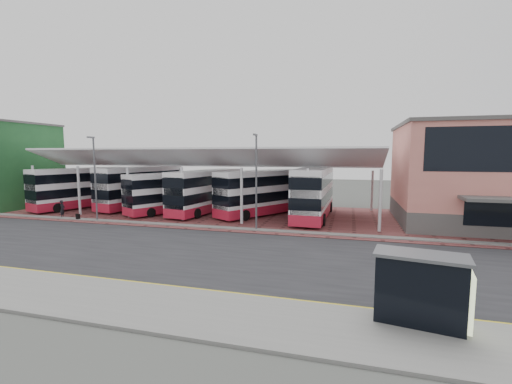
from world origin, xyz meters
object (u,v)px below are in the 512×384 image
(terminal, at_px, (508,174))
(pedestrian, at_px, (62,209))
(bus_4, at_px, (263,193))
(bus_3, at_px, (206,191))
(bus_5, at_px, (314,193))
(bus_1, at_px, (141,187))
(bus_2, at_px, (172,193))
(bus_shelter, at_px, (429,284))
(bus_0, at_px, (82,188))

(terminal, bearing_deg, pedestrian, -169.75)
(bus_4, relative_size, pedestrian, 6.20)
(bus_3, bearing_deg, pedestrian, -141.07)
(bus_3, bearing_deg, terminal, 10.99)
(terminal, distance_m, bus_5, 17.06)
(terminal, relative_size, bus_1, 1.51)
(bus_2, bearing_deg, bus_1, -174.58)
(bus_1, xyz_separation_m, pedestrian, (-3.53, -8.38, -1.54))
(terminal, height_order, bus_5, terminal)
(terminal, relative_size, bus_shelter, 5.28)
(bus_0, xyz_separation_m, bus_1, (6.64, 2.15, 0.08))
(bus_4, relative_size, bus_5, 0.90)
(bus_0, bearing_deg, bus_shelter, -13.69)
(bus_4, bearing_deg, pedestrian, -127.47)
(bus_3, bearing_deg, bus_2, -157.26)
(bus_1, bearing_deg, bus_3, 2.63)
(terminal, bearing_deg, bus_3, -179.00)
(bus_2, distance_m, bus_3, 3.75)
(terminal, bearing_deg, bus_shelter, -115.86)
(bus_2, distance_m, bus_5, 15.44)
(pedestrian, bearing_deg, bus_3, -83.80)
(bus_4, bearing_deg, bus_2, -142.12)
(bus_4, bearing_deg, bus_5, 28.66)
(pedestrian, relative_size, bus_shelter, 0.51)
(bus_0, height_order, bus_3, bus_0)
(bus_2, height_order, bus_4, bus_4)
(bus_1, height_order, bus_5, bus_5)
(bus_3, relative_size, bus_5, 0.94)
(bus_0, bearing_deg, bus_1, 35.85)
(bus_5, relative_size, pedestrian, 6.86)
(bus_4, xyz_separation_m, bus_shelter, (11.66, -21.72, -0.60))
(bus_2, xyz_separation_m, bus_4, (10.04, 1.09, 0.17))
(bus_0, distance_m, bus_4, 22.09)
(bus_5, xyz_separation_m, bus_shelter, (6.28, -21.44, -0.76))
(bus_1, bearing_deg, pedestrian, -101.26)
(bus_1, xyz_separation_m, bus_4, (15.43, -1.16, -0.11))
(terminal, height_order, pedestrian, terminal)
(bus_1, distance_m, bus_shelter, 35.46)
(bus_5, bearing_deg, terminal, 3.33)
(bus_shelter, bearing_deg, bus_5, 116.28)
(bus_0, distance_m, pedestrian, 7.11)
(bus_1, relative_size, bus_shelter, 3.50)
(bus_shelter, bearing_deg, terminal, 74.09)
(pedestrian, bearing_deg, bus_shelter, -138.10)
(bus_0, bearing_deg, pedestrian, -45.50)
(bus_0, distance_m, bus_shelter, 39.59)
(bus_shelter, bearing_deg, pedestrian, 164.60)
(bus_shelter, bearing_deg, bus_3, 140.00)
(bus_1, distance_m, bus_2, 5.85)
(bus_1, xyz_separation_m, bus_2, (5.39, -2.25, -0.28))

